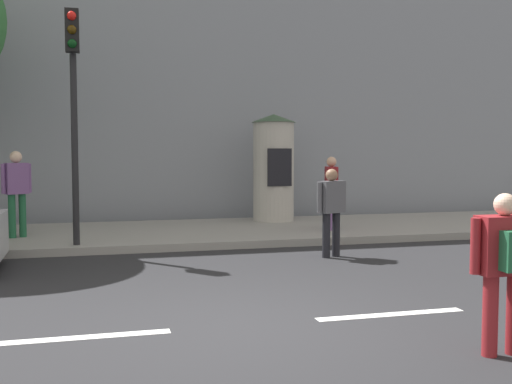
# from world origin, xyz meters

# --- Properties ---
(ground_plane) EXTENTS (80.00, 80.00, 0.00)m
(ground_plane) POSITION_xyz_m (0.00, 0.00, 0.00)
(ground_plane) COLOR #232326
(sidewalk_curb) EXTENTS (36.00, 4.00, 0.15)m
(sidewalk_curb) POSITION_xyz_m (0.00, 7.00, 0.07)
(sidewalk_curb) COLOR gray
(sidewalk_curb) RESTS_ON ground_plane
(lane_markings) EXTENTS (25.80, 0.16, 0.01)m
(lane_markings) POSITION_xyz_m (-0.00, 0.00, 0.00)
(lane_markings) COLOR silver
(lane_markings) RESTS_ON ground_plane
(building_backdrop) EXTENTS (36.00, 5.00, 9.09)m
(building_backdrop) POSITION_xyz_m (0.00, 12.00, 4.55)
(building_backdrop) COLOR gray
(building_backdrop) RESTS_ON ground_plane
(traffic_light) EXTENTS (0.24, 0.45, 4.22)m
(traffic_light) POSITION_xyz_m (-1.89, 5.24, 2.99)
(traffic_light) COLOR black
(traffic_light) RESTS_ON sidewalk_curb
(poster_column) EXTENTS (1.10, 1.10, 2.62)m
(poster_column) POSITION_xyz_m (2.72, 8.19, 1.48)
(poster_column) COLOR #B2ADA3
(poster_column) RESTS_ON sidewalk_curb
(pedestrian_with_bag) EXTENTS (0.61, 0.39, 1.56)m
(pedestrian_with_bag) POSITION_xyz_m (2.48, 3.75, 0.92)
(pedestrian_with_bag) COLOR black
(pedestrian_with_bag) RESTS_ON ground_plane
(pedestrian_with_backpack) EXTENTS (0.68, 0.39, 1.50)m
(pedestrian_with_backpack) POSITION_xyz_m (2.05, -1.55, 0.89)
(pedestrian_with_backpack) COLOR maroon
(pedestrian_with_backpack) RESTS_ON ground_plane
(pedestrian_in_dark_shirt) EXTENTS (0.35, 0.65, 1.60)m
(pedestrian_in_dark_shirt) POSITION_xyz_m (3.45, 6.21, 1.09)
(pedestrian_in_dark_shirt) COLOR #724C84
(pedestrian_in_dark_shirt) RESTS_ON sidewalk_curb
(pedestrian_in_light_jacket) EXTENTS (0.54, 0.40, 1.72)m
(pedestrian_in_light_jacket) POSITION_xyz_m (-3.05, 6.65, 1.16)
(pedestrian_in_light_jacket) COLOR #1E5938
(pedestrian_in_light_jacket) RESTS_ON sidewalk_curb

